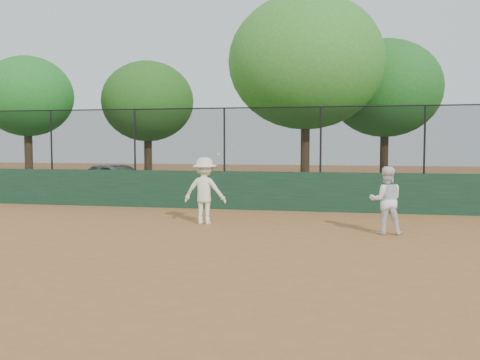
% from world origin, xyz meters
% --- Properties ---
extents(ground, '(80.00, 80.00, 0.00)m').
position_xyz_m(ground, '(0.00, 0.00, 0.00)').
color(ground, '#A86936').
rests_on(ground, ground).
extents(back_wall, '(26.00, 0.20, 1.20)m').
position_xyz_m(back_wall, '(0.00, 6.00, 0.60)').
color(back_wall, '#1C3E27').
rests_on(back_wall, ground).
extents(grass_strip, '(36.00, 12.00, 0.01)m').
position_xyz_m(grass_strip, '(0.00, 12.00, 0.00)').
color(grass_strip, '#2E4917').
rests_on(grass_strip, ground).
extents(parked_car, '(4.25, 3.23, 1.35)m').
position_xyz_m(parked_car, '(-5.46, 8.85, 0.67)').
color(parked_car, '#A2A7AB').
rests_on(parked_car, ground).
extents(player_second, '(0.80, 0.65, 1.56)m').
position_xyz_m(player_second, '(4.21, 2.24, 0.78)').
color(player_second, white).
rests_on(player_second, ground).
extents(player_main, '(1.13, 0.68, 1.84)m').
position_xyz_m(player_main, '(-0.27, 2.87, 0.86)').
color(player_main, white).
rests_on(player_main, ground).
extents(fence_assembly, '(26.00, 0.06, 2.00)m').
position_xyz_m(fence_assembly, '(-0.03, 6.00, 2.24)').
color(fence_assembly, black).
rests_on(fence_assembly, back_wall).
extents(tree_0, '(4.07, 3.70, 5.89)m').
position_xyz_m(tree_0, '(-10.59, 10.87, 4.12)').
color(tree_0, '#4E341B').
rests_on(tree_0, ground).
extents(tree_1, '(4.23, 3.85, 5.81)m').
position_xyz_m(tree_1, '(-5.74, 12.78, 3.97)').
color(tree_1, '#442D17').
rests_on(tree_1, ground).
extents(tree_2, '(6.03, 5.48, 7.82)m').
position_xyz_m(tree_2, '(1.64, 10.60, 5.20)').
color(tree_2, '#4B301A').
rests_on(tree_2, ground).
extents(tree_3, '(4.76, 4.33, 6.45)m').
position_xyz_m(tree_3, '(4.78, 13.19, 4.38)').
color(tree_3, '#392213').
rests_on(tree_3, ground).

